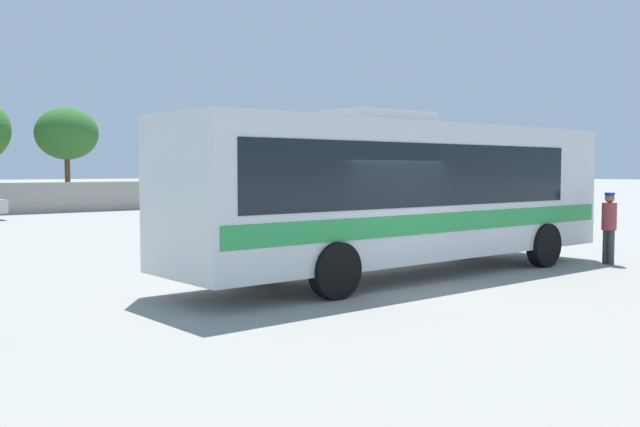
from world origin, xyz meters
name	(u,v)px	position (x,y,z in m)	size (l,w,h in m)	color
ground_plane	(155,245)	(0.00, 10.00, 0.00)	(300.00, 300.00, 0.00)	gray
coach_bus_silver_green	(401,189)	(1.37, 0.81, 1.89)	(11.42, 2.87, 3.54)	silver
attendant_by_bus_door	(609,223)	(6.67, -1.08, 1.00)	(0.42, 0.42, 1.76)	#38383D
roadside_tree_midright	(67,134)	(5.40, 32.75, 4.45)	(3.69, 3.69, 6.04)	brown
roadside_tree_right	(174,135)	(13.32, 34.30, 4.71)	(3.76, 3.76, 6.33)	brown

